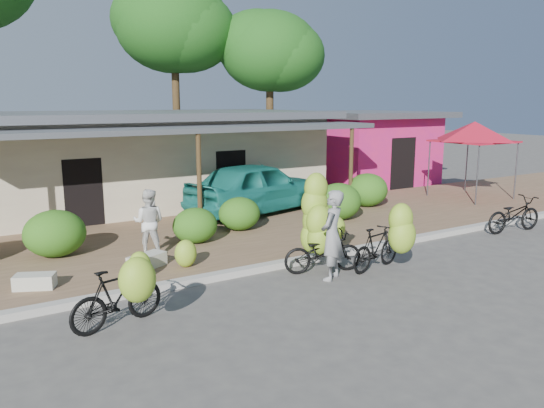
{
  "coord_description": "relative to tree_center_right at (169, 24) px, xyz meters",
  "views": [
    {
      "loc": [
        -6.09,
        -7.73,
        3.72
      ],
      "look_at": [
        0.71,
        3.29,
        1.2
      ],
      "focal_mm": 35.0,
      "sensor_mm": 36.0,
      "label": 1
    }
  ],
  "objects": [
    {
      "name": "hedge_2",
      "position": [
        -4.12,
        -12.01,
        -6.65
      ],
      "size": [
        1.17,
        1.05,
        0.91
      ],
      "primitive_type": "ellipsoid",
      "color": "#175012",
      "rests_on": "sidewalk"
    },
    {
      "name": "tree_center_right",
      "position": [
        0.0,
        0.0,
        0.0
      ],
      "size": [
        5.45,
        5.35,
        9.27
      ],
      "color": "#46351C",
      "rests_on": "ground"
    },
    {
      "name": "bike_center",
      "position": [
        -2.47,
        -15.12,
        -6.37
      ],
      "size": [
        1.87,
        1.38,
        2.15
      ],
      "rotation": [
        0.0,
        0.0,
        1.26
      ],
      "color": "black",
      "rests_on": "ground"
    },
    {
      "name": "tree_near_right",
      "position": [
        4.0,
        -2.0,
        -1.09
      ],
      "size": [
        4.87,
        4.73,
        7.95
      ],
      "color": "#46351C",
      "rests_on": "ground"
    },
    {
      "name": "shop_pink",
      "position": [
        7.19,
        -5.62,
        -5.56
      ],
      "size": [
        6.0,
        6.0,
        3.25
      ],
      "color": "#D9215D",
      "rests_on": "ground"
    },
    {
      "name": "loose_banana_a",
      "position": [
        -6.24,
        -14.02,
        -6.82
      ],
      "size": [
        0.46,
        0.39,
        0.57
      ],
      "primitive_type": "ellipsoid",
      "color": "#A1C531",
      "rests_on": "sidewalk"
    },
    {
      "name": "red_canopy",
      "position": [
        7.42,
        -11.42,
        -4.62
      ],
      "size": [
        3.5,
        3.5,
        2.86
      ],
      "color": "#59595E",
      "rests_on": "sidewalk"
    },
    {
      "name": "vendor",
      "position": [
        -2.68,
        -15.84,
        -6.27
      ],
      "size": [
        0.84,
        0.76,
        1.92
      ],
      "primitive_type": "imported",
      "rotation": [
        0.0,
        0.0,
        3.72
      ],
      "color": "gray",
      "rests_on": "ground"
    },
    {
      "name": "loose_banana_b",
      "position": [
        -5.13,
        -13.79,
        -6.8
      ],
      "size": [
        0.49,
        0.42,
        0.62
      ],
      "primitive_type": "ellipsoid",
      "color": "#A1C531",
      "rests_on": "sidewalk"
    },
    {
      "name": "sidewalk",
      "position": [
        -3.31,
        -11.61,
        -7.17
      ],
      "size": [
        60.0,
        6.0,
        0.12
      ],
      "primitive_type": "cube",
      "color": "#856547",
      "rests_on": "ground"
    },
    {
      "name": "curb",
      "position": [
        -3.31,
        -14.61,
        -7.15
      ],
      "size": [
        60.0,
        0.25,
        0.15
      ],
      "primitive_type": "cube",
      "color": "#A8A399",
      "rests_on": "ground"
    },
    {
      "name": "loose_banana_c",
      "position": [
        -0.87,
        -13.73,
        -6.79
      ],
      "size": [
        0.51,
        0.43,
        0.64
      ],
      "primitive_type": "ellipsoid",
      "color": "#A1C531",
      "rests_on": "sidewalk"
    },
    {
      "name": "hedge_5",
      "position": [
        2.93,
        -10.66,
        -6.53
      ],
      "size": [
        1.47,
        1.32,
        1.15
      ],
      "primitive_type": "ellipsoid",
      "color": "#175012",
      "rests_on": "sidewalk"
    },
    {
      "name": "bystander",
      "position": [
        -5.47,
        -12.41,
        -6.32
      ],
      "size": [
        0.97,
        0.93,
        1.58
      ],
      "primitive_type": "imported",
      "rotation": [
        0.0,
        0.0,
        2.54
      ],
      "color": "silver",
      "rests_on": "sidewalk"
    },
    {
      "name": "bike_left",
      "position": [
        -7.18,
        -16.01,
        -6.62
      ],
      "size": [
        1.77,
        1.33,
        1.34
      ],
      "rotation": [
        0.0,
        0.0,
        1.83
      ],
      "color": "black",
      "rests_on": "ground"
    },
    {
      "name": "hedge_3",
      "position": [
        -2.5,
        -11.39,
        -6.64
      ],
      "size": [
        1.2,
        1.08,
        0.94
      ],
      "primitive_type": "ellipsoid",
      "color": "#175012",
      "rests_on": "sidewalk"
    },
    {
      "name": "sack_far",
      "position": [
        -8.17,
        -13.51,
        -6.97
      ],
      "size": [
        0.84,
        0.66,
        0.28
      ],
      "primitive_type": "cube",
      "rotation": [
        0.0,
        0.0,
        -0.43
      ],
      "color": "beige",
      "rests_on": "sidewalk"
    },
    {
      "name": "ground",
      "position": [
        -3.31,
        -16.61,
        -7.23
      ],
      "size": [
        100.0,
        100.0,
        0.0
      ],
      "primitive_type": "plane",
      "color": "#4A4845",
      "rests_on": "ground"
    },
    {
      "name": "bike_right",
      "position": [
        -1.37,
        -16.07,
        -6.53
      ],
      "size": [
        1.69,
        1.29,
        1.6
      ],
      "rotation": [
        0.0,
        0.0,
        1.77
      ],
      "color": "black",
      "rests_on": "ground"
    },
    {
      "name": "hedge_1",
      "position": [
        -7.41,
        -11.42,
        -6.55
      ],
      "size": [
        1.42,
        1.28,
        1.11
      ],
      "primitive_type": "ellipsoid",
      "color": "#175012",
      "rests_on": "sidewalk"
    },
    {
      "name": "sack_near",
      "position": [
        -5.88,
        -13.4,
        -6.96
      ],
      "size": [
        0.94,
        0.72,
        0.3
      ],
      "primitive_type": "cube",
      "rotation": [
        0.0,
        0.0,
        0.44
      ],
      "color": "beige",
      "rests_on": "sidewalk"
    },
    {
      "name": "hedge_4",
      "position": [
        0.74,
        -11.8,
        -6.54
      ],
      "size": [
        1.45,
        1.31,
        1.13
      ],
      "primitive_type": "ellipsoid",
      "color": "#175012",
      "rests_on": "sidewalk"
    },
    {
      "name": "shop_main",
      "position": [
        -3.31,
        -5.68,
        -5.51
      ],
      "size": [
        13.0,
        8.5,
        3.35
      ],
      "color": "beige",
      "rests_on": "ground"
    },
    {
      "name": "bike_far_right",
      "position": [
        4.33,
        -15.33,
        -6.71
      ],
      "size": [
        2.03,
        0.91,
        1.03
      ],
      "rotation": [
        0.0,
        0.0,
        1.45
      ],
      "color": "black",
      "rests_on": "ground"
    },
    {
      "name": "teal_van",
      "position": [
        -0.9,
        -9.61,
        -6.26
      ],
      "size": [
        5.33,
        3.18,
        1.7
      ],
      "primitive_type": "imported",
      "rotation": [
        0.0,
        0.0,
        1.82
      ],
      "color": "#19746A",
      "rests_on": "sidewalk"
    }
  ]
}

